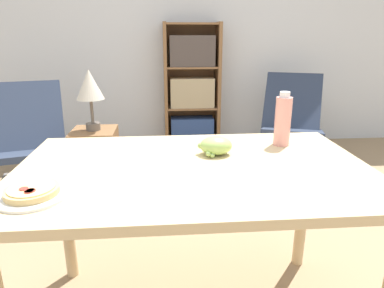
{
  "coord_description": "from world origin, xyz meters",
  "views": [
    {
      "loc": [
        -0.21,
        -1.39,
        1.27
      ],
      "look_at": [
        -0.1,
        -0.04,
        0.83
      ],
      "focal_mm": 32.0,
      "sensor_mm": 36.0,
      "label": 1
    }
  ],
  "objects_px": {
    "grape_bunch": "(215,146)",
    "lounge_chair_far": "(290,135)",
    "pizza_on_plate": "(32,193)",
    "table_lamp": "(90,88)",
    "bookshelf": "(192,91)",
    "drink_bottle": "(283,120)",
    "lounge_chair_near": "(30,158)",
    "side_table": "(97,163)"
  },
  "relations": [
    {
      "from": "lounge_chair_near",
      "to": "lounge_chair_far",
      "type": "distance_m",
      "value": 2.43
    },
    {
      "from": "pizza_on_plate",
      "to": "table_lamp",
      "type": "distance_m",
      "value": 1.62
    },
    {
      "from": "grape_bunch",
      "to": "bookshelf",
      "type": "relative_size",
      "value": 0.11
    },
    {
      "from": "drink_bottle",
      "to": "bookshelf",
      "type": "relative_size",
      "value": 0.18
    },
    {
      "from": "grape_bunch",
      "to": "drink_bottle",
      "type": "distance_m",
      "value": 0.36
    },
    {
      "from": "pizza_on_plate",
      "to": "lounge_chair_far",
      "type": "distance_m",
      "value": 2.83
    },
    {
      "from": "lounge_chair_near",
      "to": "side_table",
      "type": "bearing_deg",
      "value": -26.85
    },
    {
      "from": "lounge_chair_near",
      "to": "pizza_on_plate",
      "type": "bearing_deg",
      "value": -83.03
    },
    {
      "from": "table_lamp",
      "to": "drink_bottle",
      "type": "bearing_deg",
      "value": -46.11
    },
    {
      "from": "pizza_on_plate",
      "to": "bookshelf",
      "type": "xyz_separation_m",
      "value": [
        0.74,
        2.81,
        -0.12
      ]
    },
    {
      "from": "bookshelf",
      "to": "side_table",
      "type": "xyz_separation_m",
      "value": [
        -0.87,
        -1.19,
        -0.39
      ]
    },
    {
      "from": "table_lamp",
      "to": "grape_bunch",
      "type": "bearing_deg",
      "value": -58.39
    },
    {
      "from": "grape_bunch",
      "to": "table_lamp",
      "type": "distance_m",
      "value": 1.48
    },
    {
      "from": "lounge_chair_near",
      "to": "lounge_chair_far",
      "type": "relative_size",
      "value": 0.96
    },
    {
      "from": "table_lamp",
      "to": "side_table",
      "type": "bearing_deg",
      "value": 0.0
    },
    {
      "from": "drink_bottle",
      "to": "lounge_chair_near",
      "type": "height_order",
      "value": "drink_bottle"
    },
    {
      "from": "pizza_on_plate",
      "to": "lounge_chair_near",
      "type": "height_order",
      "value": "lounge_chair_near"
    },
    {
      "from": "side_table",
      "to": "drink_bottle",
      "type": "bearing_deg",
      "value": -46.11
    },
    {
      "from": "pizza_on_plate",
      "to": "table_lamp",
      "type": "relative_size",
      "value": 0.48
    },
    {
      "from": "lounge_chair_near",
      "to": "side_table",
      "type": "relative_size",
      "value": 1.6
    },
    {
      "from": "lounge_chair_far",
      "to": "bookshelf",
      "type": "xyz_separation_m",
      "value": [
        -0.95,
        0.6,
        0.37
      ]
    },
    {
      "from": "bookshelf",
      "to": "side_table",
      "type": "relative_size",
      "value": 2.52
    },
    {
      "from": "grape_bunch",
      "to": "lounge_chair_far",
      "type": "distance_m",
      "value": 2.19
    },
    {
      "from": "grape_bunch",
      "to": "lounge_chair_far",
      "type": "height_order",
      "value": "lounge_chair_far"
    },
    {
      "from": "drink_bottle",
      "to": "lounge_chair_far",
      "type": "relative_size",
      "value": 0.27
    },
    {
      "from": "pizza_on_plate",
      "to": "side_table",
      "type": "distance_m",
      "value": 1.7
    },
    {
      "from": "grape_bunch",
      "to": "lounge_chair_far",
      "type": "bearing_deg",
      "value": 60.54
    },
    {
      "from": "lounge_chair_near",
      "to": "side_table",
      "type": "xyz_separation_m",
      "value": [
        0.56,
        -0.12,
        -0.01
      ]
    },
    {
      "from": "drink_bottle",
      "to": "table_lamp",
      "type": "height_order",
      "value": "drink_bottle"
    },
    {
      "from": "pizza_on_plate",
      "to": "bookshelf",
      "type": "relative_size",
      "value": 0.16
    },
    {
      "from": "lounge_chair_far",
      "to": "table_lamp",
      "type": "xyz_separation_m",
      "value": [
        -1.82,
        -0.6,
        0.6
      ]
    },
    {
      "from": "lounge_chair_near",
      "to": "bookshelf",
      "type": "height_order",
      "value": "bookshelf"
    },
    {
      "from": "grape_bunch",
      "to": "side_table",
      "type": "distance_m",
      "value": 1.57
    },
    {
      "from": "grape_bunch",
      "to": "bookshelf",
      "type": "distance_m",
      "value": 2.46
    },
    {
      "from": "pizza_on_plate",
      "to": "bookshelf",
      "type": "distance_m",
      "value": 2.91
    },
    {
      "from": "lounge_chair_near",
      "to": "table_lamp",
      "type": "bearing_deg",
      "value": -26.85
    },
    {
      "from": "drink_bottle",
      "to": "grape_bunch",
      "type": "bearing_deg",
      "value": -161.27
    },
    {
      "from": "grape_bunch",
      "to": "drink_bottle",
      "type": "bearing_deg",
      "value": 18.73
    },
    {
      "from": "grape_bunch",
      "to": "lounge_chair_far",
      "type": "relative_size",
      "value": 0.16
    },
    {
      "from": "bookshelf",
      "to": "lounge_chair_near",
      "type": "bearing_deg",
      "value": -143.12
    },
    {
      "from": "table_lamp",
      "to": "pizza_on_plate",
      "type": "bearing_deg",
      "value": -85.34
    },
    {
      "from": "pizza_on_plate",
      "to": "side_table",
      "type": "xyz_separation_m",
      "value": [
        -0.13,
        1.61,
        -0.51
      ]
    }
  ]
}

